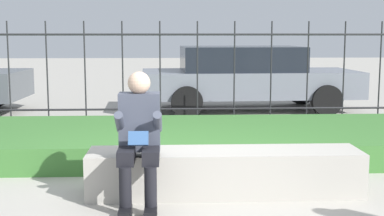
{
  "coord_description": "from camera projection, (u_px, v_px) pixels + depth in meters",
  "views": [
    {
      "loc": [
        -0.18,
        -5.16,
        1.59
      ],
      "look_at": [
        0.13,
        1.75,
        0.62
      ],
      "focal_mm": 50.0,
      "sensor_mm": 36.0,
      "label": 1
    }
  ],
  "objects": [
    {
      "name": "iron_fence",
      "position": [
        179.0,
        74.0,
        8.71
      ],
      "size": [
        7.28,
        0.03,
        1.79
      ],
      "color": "#232326",
      "rests_on": "ground_plane"
    },
    {
      "name": "person_seated_reader",
      "position": [
        139.0,
        134.0,
        4.9
      ],
      "size": [
        0.42,
        0.73,
        1.24
      ],
      "color": "black",
      "rests_on": "ground_plane"
    },
    {
      "name": "ground_plane",
      "position": [
        187.0,
        194.0,
        5.33
      ],
      "size": [
        60.0,
        60.0,
        0.0
      ],
      "primitive_type": "plane",
      "color": "#A8A399"
    },
    {
      "name": "grass_berm",
      "position": [
        182.0,
        140.0,
        7.2
      ],
      "size": [
        9.28,
        2.43,
        0.32
      ],
      "color": "#3D7533",
      "rests_on": "ground_plane"
    },
    {
      "name": "stone_bench",
      "position": [
        225.0,
        175.0,
        5.32
      ],
      "size": [
        2.7,
        0.57,
        0.44
      ],
      "color": "#ADA89E",
      "rests_on": "ground_plane"
    },
    {
      "name": "car_parked_center",
      "position": [
        247.0,
        76.0,
        11.06
      ],
      "size": [
        4.47,
        2.07,
        1.33
      ],
      "rotation": [
        0.0,
        0.0,
        0.04
      ],
      "color": "slate",
      "rests_on": "ground_plane"
    }
  ]
}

